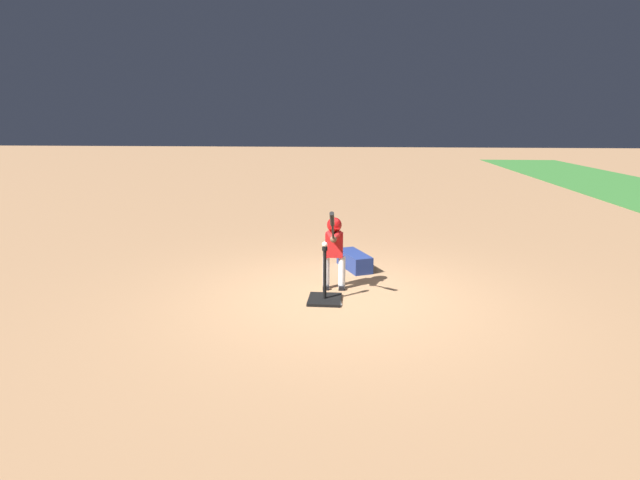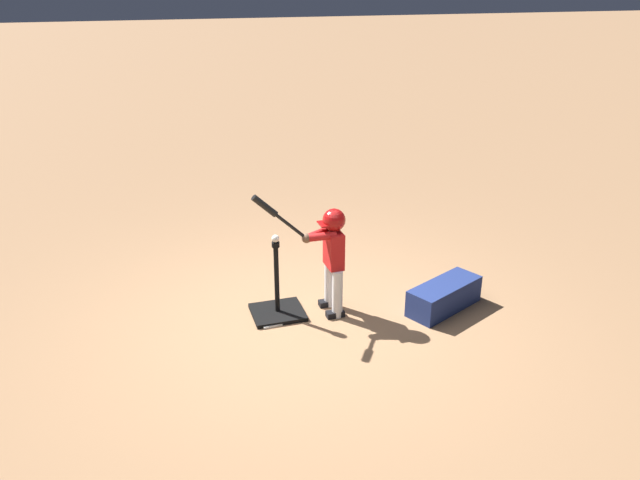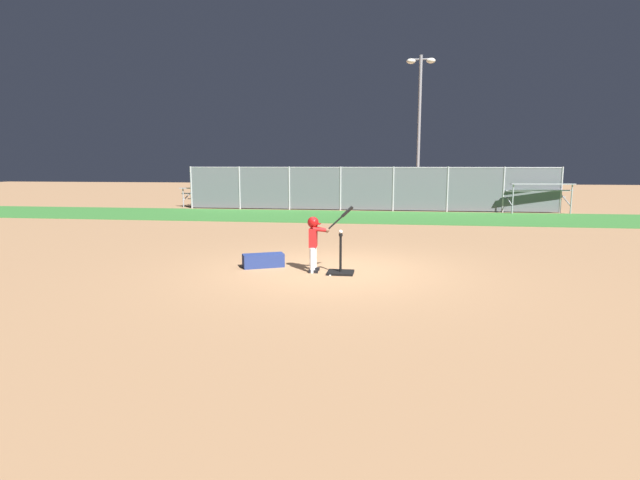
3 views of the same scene
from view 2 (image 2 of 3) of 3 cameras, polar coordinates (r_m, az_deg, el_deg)
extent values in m
plane|color=#99704C|center=(6.15, -1.56, -7.66)|extent=(90.00, 90.00, 0.00)
cube|color=white|center=(6.31, -3.87, -6.73)|extent=(0.49, 0.49, 0.02)
cube|color=black|center=(6.32, -3.89, -6.61)|extent=(0.51, 0.46, 0.04)
cylinder|color=black|center=(6.14, -3.98, -3.62)|extent=(0.05, 0.05, 0.70)
cylinder|color=black|center=(5.98, -4.08, -0.41)|extent=(0.08, 0.08, 0.05)
cylinder|color=silver|center=(6.16, 1.60, -4.97)|extent=(0.11, 0.11, 0.50)
cube|color=black|center=(6.26, 1.40, -6.77)|extent=(0.18, 0.09, 0.06)
cylinder|color=silver|center=(6.35, 0.88, -4.00)|extent=(0.11, 0.11, 0.50)
cube|color=black|center=(6.45, 0.70, -5.76)|extent=(0.18, 0.09, 0.06)
cube|color=red|center=(6.07, 1.27, -0.84)|extent=(0.15, 0.26, 0.37)
sphere|color=brown|center=(5.95, 1.29, 1.73)|extent=(0.19, 0.19, 0.19)
sphere|color=maroon|center=(5.95, 1.29, 1.84)|extent=(0.22, 0.22, 0.22)
cube|color=maroon|center=(5.93, 0.44, 1.49)|extent=(0.12, 0.17, 0.01)
cylinder|color=red|center=(5.92, 0.15, 0.32)|extent=(0.31, 0.15, 0.11)
cylinder|color=red|center=(5.99, -0.10, 0.61)|extent=(0.31, 0.16, 0.11)
sphere|color=brown|center=(5.93, -1.25, 0.16)|extent=(0.09, 0.09, 0.09)
cylinder|color=black|center=(5.78, -3.55, 1.94)|extent=(0.50, 0.04, 0.48)
cylinder|color=black|center=(5.70, -5.08, 3.12)|extent=(0.25, 0.07, 0.24)
cylinder|color=black|center=(5.94, -1.11, 0.06)|extent=(0.04, 0.05, 0.05)
sphere|color=white|center=(5.96, -4.10, 0.13)|extent=(0.07, 0.07, 0.07)
cube|color=navy|center=(6.47, 11.28, -5.05)|extent=(0.90, 0.65, 0.28)
camera|label=1|loc=(7.31, -65.49, 4.31)|focal=28.00mm
camera|label=3|loc=(14.89, -16.99, 18.29)|focal=28.00mm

